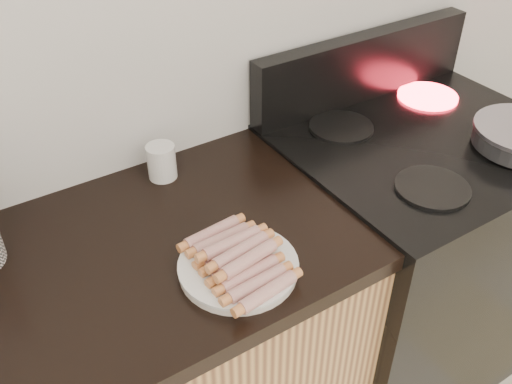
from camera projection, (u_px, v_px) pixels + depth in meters
wall_back at (86, 17)px, 1.20m from camera, size 4.00×0.04×2.60m
stove at (403, 259)px, 1.83m from camera, size 0.76×0.65×0.91m
stove_panel at (364, 67)px, 1.68m from camera, size 0.76×0.06×0.20m
burner_near_left at (432, 188)px, 1.36m from camera, size 0.18×0.18×0.01m
burner_far_left at (341, 127)px, 1.59m from camera, size 0.18×0.18×0.01m
burner_far_right at (428, 96)px, 1.74m from camera, size 0.18×0.18×0.01m
main_plate at (238, 268)px, 1.16m from camera, size 0.29×0.29×0.02m
hotdog_pile at (238, 258)px, 1.14m from camera, size 0.13×0.24×0.05m
mug at (162, 162)px, 1.40m from camera, size 0.09×0.09×0.09m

